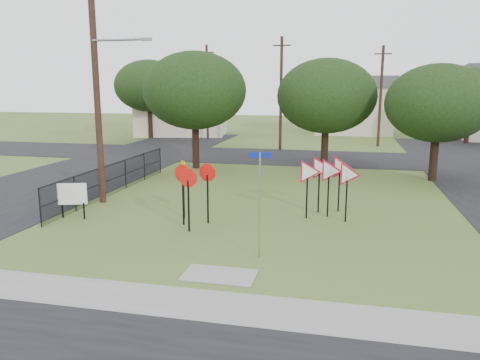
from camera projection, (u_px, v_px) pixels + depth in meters
name	position (u px, v px, depth m)	size (l,w,h in m)	color
ground	(239.00, 247.00, 15.15)	(140.00, 140.00, 0.00)	#415A22
sidewalk	(199.00, 304.00, 11.14)	(30.00, 1.60, 0.02)	gray
planting_strip	(182.00, 329.00, 9.99)	(30.00, 0.80, 0.02)	#415A22
street_left	(77.00, 175.00, 27.31)	(8.00, 50.00, 0.02)	black
street_far	(300.00, 157.00, 34.28)	(60.00, 8.00, 0.02)	black
curb_pad	(219.00, 275.00, 12.86)	(2.00, 1.20, 0.02)	gray
street_name_sign	(260.00, 198.00, 13.91)	(0.65, 0.17, 3.22)	gray
stop_sign_cluster	(190.00, 179.00, 17.31)	(1.71, 1.94, 2.32)	black
yield_sign_cluster	(328.00, 173.00, 18.44)	(2.52, 1.89, 2.39)	black
info_board	(72.00, 195.00, 18.25)	(1.09, 0.39, 1.41)	black
utility_pole_main	(98.00, 84.00, 20.00)	(3.55, 0.33, 10.00)	#39231A
far_pole_a	(281.00, 93.00, 37.64)	(1.40, 0.24, 9.00)	#39231A
far_pole_b	(381.00, 96.00, 39.78)	(1.40, 0.24, 8.50)	#39231A
far_pole_c	(207.00, 92.00, 45.11)	(1.40, 0.24, 9.00)	#39231A
fence_run	(115.00, 177.00, 22.62)	(0.05, 11.55, 1.50)	black
house_left	(182.00, 100.00, 49.98)	(10.58, 8.88, 7.20)	beige
house_mid	(354.00, 105.00, 51.93)	(8.40, 8.40, 6.20)	beige
tree_near_left	(195.00, 91.00, 28.89)	(6.40, 6.40, 7.27)	black
tree_near_mid	(326.00, 96.00, 28.18)	(6.00, 6.00, 6.80)	black
tree_near_right	(438.00, 103.00, 25.03)	(5.60, 5.60, 6.33)	black
tree_far_left	(149.00, 86.00, 46.29)	(6.80, 6.80, 7.73)	black
tree_far_right	(471.00, 93.00, 41.84)	(6.00, 6.00, 6.80)	black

